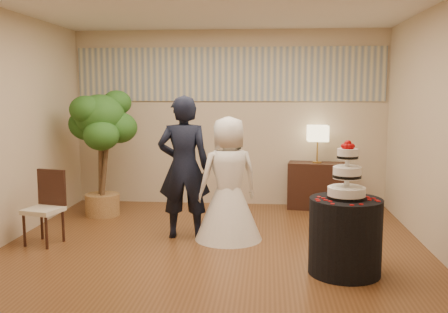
# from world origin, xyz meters

# --- Properties ---
(floor) EXTENTS (5.00, 5.00, 0.00)m
(floor) POSITION_xyz_m (0.00, 0.00, 0.00)
(floor) COLOR brown
(floor) RESTS_ON ground
(ceiling) EXTENTS (5.00, 5.00, 0.00)m
(ceiling) POSITION_xyz_m (0.00, 0.00, 2.80)
(ceiling) COLOR white
(ceiling) RESTS_ON wall_back
(wall_back) EXTENTS (5.00, 0.06, 2.80)m
(wall_back) POSITION_xyz_m (0.00, 2.50, 1.40)
(wall_back) COLOR beige
(wall_back) RESTS_ON ground
(wall_front) EXTENTS (5.00, 0.06, 2.80)m
(wall_front) POSITION_xyz_m (0.00, -2.50, 1.40)
(wall_front) COLOR beige
(wall_front) RESTS_ON ground
(wall_right) EXTENTS (0.06, 5.00, 2.80)m
(wall_right) POSITION_xyz_m (2.50, 0.00, 1.40)
(wall_right) COLOR beige
(wall_right) RESTS_ON ground
(mural_border) EXTENTS (4.90, 0.02, 0.85)m
(mural_border) POSITION_xyz_m (0.00, 2.48, 2.10)
(mural_border) COLOR #A6A99A
(mural_border) RESTS_ON wall_back
(groom) EXTENTS (0.68, 0.47, 1.78)m
(groom) POSITION_xyz_m (-0.41, 0.54, 0.89)
(groom) COLOR black
(groom) RESTS_ON floor
(bride) EXTENTS (1.10, 1.10, 1.53)m
(bride) POSITION_xyz_m (0.15, 0.51, 0.76)
(bride) COLOR white
(bride) RESTS_ON floor
(cake_table) EXTENTS (0.93, 0.93, 0.77)m
(cake_table) POSITION_xyz_m (1.40, -0.58, 0.38)
(cake_table) COLOR black
(cake_table) RESTS_ON floor
(wedding_cake) EXTENTS (0.38, 0.38, 0.58)m
(wedding_cake) POSITION_xyz_m (1.40, -0.58, 1.06)
(wedding_cake) COLOR white
(wedding_cake) RESTS_ON cake_table
(console) EXTENTS (0.92, 0.50, 0.73)m
(console) POSITION_xyz_m (1.39, 2.24, 0.36)
(console) COLOR black
(console) RESTS_ON floor
(table_lamp) EXTENTS (0.31, 0.31, 0.58)m
(table_lamp) POSITION_xyz_m (1.39, 2.24, 1.02)
(table_lamp) COLOR beige
(table_lamp) RESTS_ON console
(ficus_tree) EXTENTS (1.12, 1.12, 1.89)m
(ficus_tree) POSITION_xyz_m (-1.81, 1.53, 0.94)
(ficus_tree) COLOR #27591C
(ficus_tree) RESTS_ON floor
(side_chair) EXTENTS (0.50, 0.51, 0.89)m
(side_chair) POSITION_xyz_m (-2.05, 0.10, 0.44)
(side_chair) COLOR black
(side_chair) RESTS_ON floor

